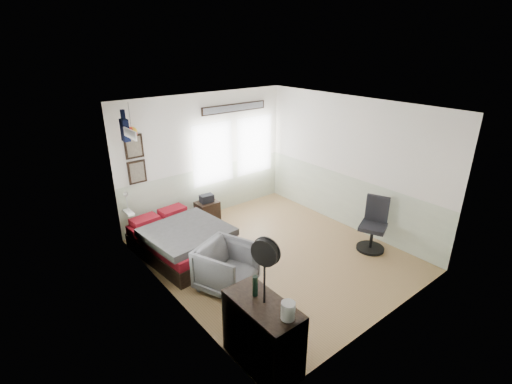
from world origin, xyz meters
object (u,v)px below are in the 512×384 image
task_chair (373,228)px  nightstand (207,212)px  bed (182,240)px  armchair (227,267)px  dresser (263,334)px

task_chair → nightstand: bearing=99.6°
bed → armchair: 1.35m
dresser → armchair: dresser is taller
dresser → nightstand: size_ratio=2.18×
armchair → nightstand: size_ratio=1.79×
bed → dresser: size_ratio=1.96×
dresser → armchair: (0.52, 1.52, -0.08)m
dresser → bed: bearing=81.3°
nightstand → task_chair: task_chair is taller
dresser → task_chair: task_chair is taller
bed → task_chair: (2.90, -2.06, 0.13)m
bed → armchair: size_ratio=2.38×
task_chair → armchair: bearing=143.2°
bed → nightstand: size_ratio=4.26×
armchair → nightstand: bearing=43.3°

